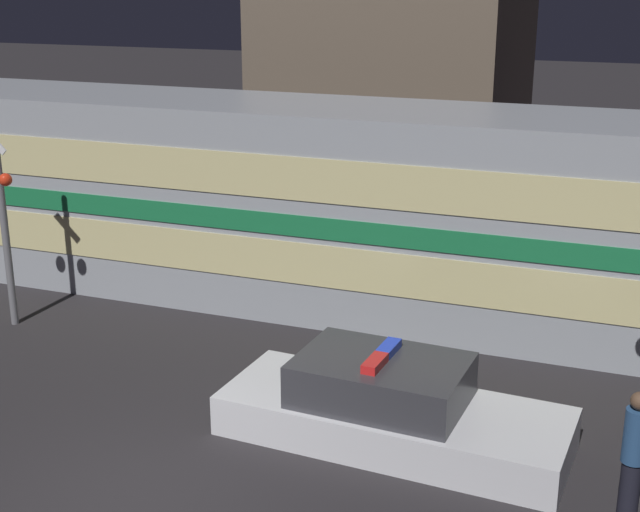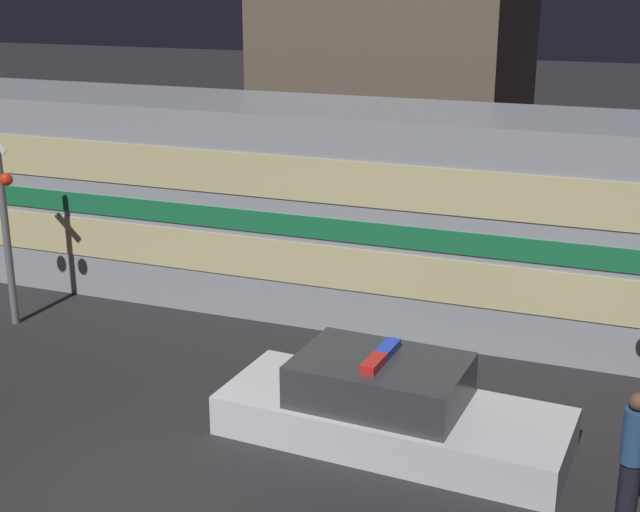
% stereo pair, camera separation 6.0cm
% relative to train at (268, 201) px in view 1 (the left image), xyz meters
% --- Properties ---
extents(ground_plane, '(120.00, 120.00, 0.00)m').
position_rel_train_xyz_m(ground_plane, '(1.48, -7.28, -1.90)').
color(ground_plane, '#262326').
extents(train, '(21.02, 2.94, 3.81)m').
position_rel_train_xyz_m(train, '(0.00, 0.00, 0.00)').
color(train, '#999EA5').
rests_on(train, ground_plane).
extents(police_car, '(4.80, 2.01, 1.28)m').
position_rel_train_xyz_m(police_car, '(3.92, -4.76, -1.44)').
color(police_car, silver).
rests_on(police_car, ground_plane).
extents(pedestrian, '(0.28, 0.28, 1.65)m').
position_rel_train_xyz_m(pedestrian, '(7.06, -5.60, -1.05)').
color(pedestrian, black).
rests_on(pedestrian, ground_plane).
extents(crossing_signal_far, '(0.73, 0.31, 3.91)m').
position_rel_train_xyz_m(crossing_signal_far, '(-3.69, -3.18, 0.28)').
color(crossing_signal_far, slate).
rests_on(crossing_signal_far, ground_plane).
extents(building_left, '(6.62, 6.86, 7.93)m').
position_rel_train_xyz_m(building_left, '(-0.19, 9.63, 2.06)').
color(building_left, brown).
rests_on(building_left, ground_plane).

